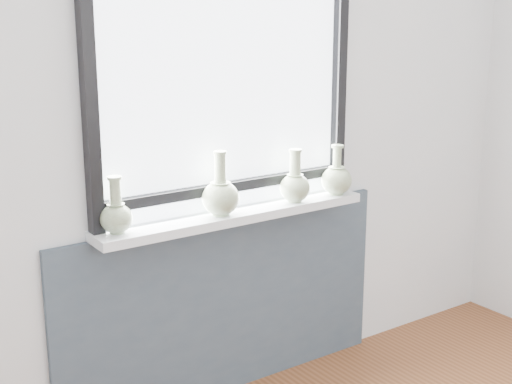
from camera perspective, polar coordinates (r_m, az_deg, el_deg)
back_wall at (r=3.14m, az=-2.72°, el=5.93°), size 3.60×0.02×2.60m
apron_panel at (r=3.35m, az=-2.27°, el=-8.99°), size 1.70×0.03×0.86m
windowsill at (r=3.15m, az=-1.66°, el=-1.87°), size 1.32×0.18×0.04m
window at (r=3.09m, az=-2.39°, el=8.44°), size 1.30×0.06×1.05m
vase_a at (r=2.87m, az=-11.12°, el=-1.80°), size 0.13×0.13×0.23m
vase_b at (r=3.06m, az=-2.85°, el=-0.26°), size 0.16×0.16×0.28m
vase_c at (r=3.28m, az=3.14°, el=0.60°), size 0.14×0.14×0.25m
vase_d at (r=3.43m, az=6.46°, el=1.09°), size 0.15×0.15×0.24m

